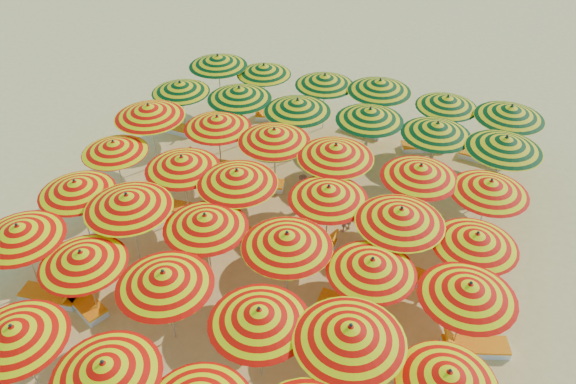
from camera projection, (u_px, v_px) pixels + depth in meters
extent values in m
plane|color=#F6C46D|center=(282.00, 240.00, 18.04)|extent=(120.00, 120.00, 0.00)
cylinder|color=silver|center=(27.00, 361.00, 13.07)|extent=(0.04, 0.04, 2.35)
cone|color=orange|center=(14.00, 333.00, 12.45)|extent=(2.54, 2.54, 0.45)
sphere|color=black|center=(10.00, 325.00, 12.29)|extent=(0.08, 0.08, 0.08)
cone|color=orange|center=(104.00, 369.00, 11.69)|extent=(2.89, 2.89, 0.45)
sphere|color=black|center=(102.00, 362.00, 11.53)|extent=(0.08, 0.08, 0.08)
cylinder|color=silver|center=(30.00, 259.00, 15.68)|extent=(0.05, 0.05, 2.38)
cone|color=orange|center=(19.00, 232.00, 15.05)|extent=(3.06, 3.06, 0.45)
sphere|color=black|center=(16.00, 225.00, 14.88)|extent=(0.08, 0.08, 0.08)
cylinder|color=silver|center=(90.00, 285.00, 14.98)|extent=(0.04, 0.04, 2.30)
cone|color=orange|center=(82.00, 258.00, 14.37)|extent=(3.02, 3.02, 0.44)
sphere|color=black|center=(80.00, 251.00, 14.21)|extent=(0.08, 0.08, 0.08)
cylinder|color=silver|center=(170.00, 307.00, 14.28)|extent=(0.05, 0.05, 2.44)
cone|color=orange|center=(164.00, 278.00, 13.63)|extent=(2.81, 2.81, 0.46)
sphere|color=black|center=(162.00, 271.00, 13.46)|extent=(0.08, 0.08, 0.08)
cylinder|color=silver|center=(261.00, 344.00, 13.40)|extent=(0.05, 0.05, 2.41)
cone|color=orange|center=(259.00, 316.00, 12.75)|extent=(2.60, 2.60, 0.46)
sphere|color=black|center=(259.00, 308.00, 12.59)|extent=(0.08, 0.08, 0.08)
cylinder|color=silver|center=(347.00, 364.00, 12.89)|extent=(0.05, 0.05, 2.56)
cone|color=orange|center=(350.00, 333.00, 12.20)|extent=(3.31, 3.31, 0.49)
sphere|color=black|center=(351.00, 325.00, 12.03)|extent=(0.09, 0.09, 0.09)
cone|color=orange|center=(448.00, 377.00, 11.71)|extent=(2.87, 2.87, 0.42)
sphere|color=black|center=(450.00, 370.00, 11.57)|extent=(0.07, 0.07, 0.07)
cylinder|color=silver|center=(83.00, 213.00, 17.33)|extent=(0.04, 0.04, 2.31)
cone|color=orange|center=(76.00, 187.00, 16.71)|extent=(2.88, 2.88, 0.44)
sphere|color=black|center=(74.00, 180.00, 16.56)|extent=(0.08, 0.08, 0.08)
cylinder|color=silver|center=(134.00, 230.00, 16.51)|extent=(0.05, 0.05, 2.54)
cone|color=orange|center=(127.00, 201.00, 15.84)|extent=(3.30, 3.30, 0.48)
sphere|color=black|center=(126.00, 193.00, 15.67)|extent=(0.08, 0.08, 0.08)
cylinder|color=silver|center=(209.00, 249.00, 16.01)|extent=(0.05, 0.05, 2.39)
cone|color=orange|center=(205.00, 221.00, 15.37)|extent=(3.10, 3.10, 0.46)
sphere|color=black|center=(204.00, 214.00, 15.21)|extent=(0.08, 0.08, 0.08)
cylinder|color=silver|center=(287.00, 268.00, 15.34)|extent=(0.05, 0.05, 2.46)
cone|color=orange|center=(287.00, 240.00, 14.69)|extent=(2.86, 2.86, 0.47)
sphere|color=black|center=(287.00, 232.00, 14.52)|extent=(0.08, 0.08, 0.08)
cylinder|color=silver|center=(368.00, 292.00, 14.74)|extent=(0.04, 0.04, 2.33)
cone|color=orange|center=(372.00, 265.00, 14.12)|extent=(2.73, 2.73, 0.44)
sphere|color=black|center=(373.00, 258.00, 13.96)|extent=(0.08, 0.08, 0.08)
cylinder|color=silver|center=(461.00, 319.00, 14.01)|extent=(0.05, 0.05, 2.40)
cone|color=orange|center=(469.00, 290.00, 13.37)|extent=(2.95, 2.95, 0.46)
sphere|color=black|center=(471.00, 283.00, 13.21)|extent=(0.08, 0.08, 0.08)
cylinder|color=silver|center=(119.00, 170.00, 19.18)|extent=(0.04, 0.04, 2.21)
cone|color=orange|center=(114.00, 147.00, 18.59)|extent=(2.92, 2.92, 0.42)
sphere|color=black|center=(113.00, 141.00, 18.44)|extent=(0.07, 0.07, 0.07)
cylinder|color=silver|center=(186.00, 189.00, 18.21)|extent=(0.05, 0.05, 2.40)
cone|color=orange|center=(182.00, 163.00, 17.57)|extent=(2.74, 2.74, 0.46)
sphere|color=black|center=(181.00, 156.00, 17.40)|extent=(0.08, 0.08, 0.08)
cylinder|color=silver|center=(239.00, 204.00, 17.50)|extent=(0.05, 0.05, 2.49)
cone|color=orange|center=(237.00, 177.00, 16.83)|extent=(3.15, 3.15, 0.47)
sphere|color=black|center=(236.00, 169.00, 16.66)|extent=(0.08, 0.08, 0.08)
cylinder|color=silver|center=(327.00, 220.00, 17.01)|extent=(0.05, 0.05, 2.39)
cone|color=orange|center=(328.00, 193.00, 16.37)|extent=(2.67, 2.67, 0.46)
sphere|color=black|center=(329.00, 186.00, 16.21)|extent=(0.08, 0.08, 0.08)
cylinder|color=silver|center=(396.00, 244.00, 16.05)|extent=(0.05, 0.05, 2.52)
cone|color=orange|center=(401.00, 215.00, 15.38)|extent=(3.32, 3.32, 0.48)
sphere|color=black|center=(402.00, 208.00, 15.21)|extent=(0.08, 0.08, 0.08)
cylinder|color=silver|center=(469.00, 266.00, 15.50)|extent=(0.04, 0.04, 2.32)
cone|color=orange|center=(476.00, 240.00, 14.89)|extent=(2.64, 2.64, 0.44)
sphere|color=black|center=(478.00, 232.00, 14.73)|extent=(0.08, 0.08, 0.08)
cylinder|color=silver|center=(153.00, 137.00, 20.55)|extent=(0.05, 0.05, 2.53)
cone|color=orange|center=(149.00, 111.00, 19.87)|extent=(2.66, 2.66, 0.48)
sphere|color=black|center=(148.00, 104.00, 19.70)|extent=(0.08, 0.08, 0.08)
cylinder|color=silver|center=(220.00, 147.00, 20.18)|extent=(0.05, 0.05, 2.38)
cone|color=orange|center=(217.00, 122.00, 19.55)|extent=(2.89, 2.89, 0.45)
sphere|color=black|center=(217.00, 115.00, 19.39)|extent=(0.08, 0.08, 0.08)
cylinder|color=silver|center=(275.00, 161.00, 19.37)|extent=(0.05, 0.05, 2.47)
cone|color=orange|center=(274.00, 135.00, 18.71)|extent=(3.07, 3.07, 0.47)
sphere|color=black|center=(274.00, 128.00, 18.54)|extent=(0.08, 0.08, 0.08)
cylinder|color=silver|center=(334.00, 178.00, 18.56)|extent=(0.05, 0.05, 2.51)
cone|color=orange|center=(336.00, 151.00, 17.90)|extent=(3.20, 3.20, 0.48)
sphere|color=black|center=(336.00, 144.00, 17.73)|extent=(0.08, 0.08, 0.08)
cylinder|color=silver|center=(415.00, 198.00, 17.81)|extent=(0.05, 0.05, 2.42)
cone|color=orange|center=(420.00, 171.00, 17.16)|extent=(2.93, 2.93, 0.46)
sphere|color=black|center=(421.00, 164.00, 17.00)|extent=(0.08, 0.08, 0.08)
cylinder|color=silver|center=(483.00, 213.00, 17.26)|extent=(0.05, 0.05, 2.37)
cone|color=orange|center=(490.00, 187.00, 16.63)|extent=(2.66, 2.66, 0.45)
sphere|color=black|center=(492.00, 180.00, 16.47)|extent=(0.08, 0.08, 0.08)
cylinder|color=silver|center=(183.00, 109.00, 22.41)|extent=(0.04, 0.04, 2.27)
cone|color=#776C07|center=(180.00, 87.00, 21.80)|extent=(2.92, 2.92, 0.43)
sphere|color=black|center=(180.00, 81.00, 21.65)|extent=(0.08, 0.08, 0.08)
cylinder|color=silver|center=(241.00, 118.00, 21.71)|extent=(0.05, 0.05, 2.46)
cone|color=#776C07|center=(239.00, 93.00, 21.05)|extent=(3.23, 3.23, 0.47)
sphere|color=black|center=(239.00, 87.00, 20.88)|extent=(0.08, 0.08, 0.08)
cylinder|color=silver|center=(297.00, 131.00, 20.95)|extent=(0.05, 0.05, 2.47)
cone|color=#776C07|center=(297.00, 105.00, 20.29)|extent=(3.01, 3.01, 0.47)
sphere|color=black|center=(298.00, 99.00, 20.12)|extent=(0.08, 0.08, 0.08)
cylinder|color=silver|center=(367.00, 139.00, 20.50)|extent=(0.05, 0.05, 2.44)
cone|color=#776C07|center=(370.00, 114.00, 19.85)|extent=(3.21, 3.21, 0.46)
sphere|color=black|center=(371.00, 108.00, 19.69)|extent=(0.08, 0.08, 0.08)
cylinder|color=silver|center=(432.00, 154.00, 19.78)|extent=(0.05, 0.05, 2.41)
cone|color=#776C07|center=(437.00, 129.00, 19.14)|extent=(3.20, 3.20, 0.46)
sphere|color=black|center=(438.00, 122.00, 18.97)|extent=(0.08, 0.08, 0.08)
cylinder|color=silver|center=(498.00, 170.00, 18.91)|extent=(0.05, 0.05, 2.51)
cone|color=#776C07|center=(505.00, 143.00, 18.24)|extent=(3.21, 3.21, 0.48)
sphere|color=black|center=(507.00, 136.00, 18.08)|extent=(0.08, 0.08, 0.08)
cylinder|color=silver|center=(220.00, 84.00, 23.95)|extent=(0.05, 0.05, 2.46)
cone|color=#776C07|center=(218.00, 61.00, 23.29)|extent=(3.08, 3.08, 0.47)
sphere|color=black|center=(217.00, 55.00, 23.13)|extent=(0.08, 0.08, 0.08)
cylinder|color=silver|center=(264.00, 91.00, 23.66)|extent=(0.04, 0.04, 2.26)
cone|color=#776C07|center=(264.00, 69.00, 23.05)|extent=(2.53, 2.53, 0.43)
sphere|color=black|center=(264.00, 64.00, 22.90)|extent=(0.08, 0.08, 0.08)
cylinder|color=silver|center=(324.00, 103.00, 22.74)|extent=(0.04, 0.04, 2.36)
cone|color=#776C07|center=(325.00, 80.00, 22.11)|extent=(2.63, 2.63, 0.45)
sphere|color=black|center=(325.00, 74.00, 21.95)|extent=(0.08, 0.08, 0.08)
cylinder|color=silver|center=(377.00, 110.00, 22.15)|extent=(0.05, 0.05, 2.48)
cone|color=#776C07|center=(380.00, 85.00, 21.49)|extent=(2.89, 2.89, 0.47)
sphere|color=black|center=(381.00, 79.00, 21.33)|extent=(0.08, 0.08, 0.08)
cylinder|color=silver|center=(443.00, 125.00, 21.45)|extent=(0.04, 0.04, 2.30)
cone|color=#776C07|center=(447.00, 102.00, 20.83)|extent=(2.43, 2.43, 0.44)
sphere|color=black|center=(448.00, 96.00, 20.68)|extent=(0.08, 0.08, 0.08)
cylinder|color=silver|center=(503.00, 137.00, 20.58)|extent=(0.05, 0.05, 2.48)
cone|color=#776C07|center=(511.00, 112.00, 19.92)|extent=(2.87, 2.87, 0.47)
sphere|color=black|center=(512.00, 105.00, 19.75)|extent=(0.08, 0.08, 0.08)
cube|color=white|center=(50.00, 297.00, 16.03)|extent=(1.77, 0.82, 0.20)
cube|color=orange|center=(49.00, 293.00, 15.95)|extent=(1.77, 0.82, 0.06)
cube|color=orange|center=(70.00, 293.00, 15.69)|extent=(0.44, 0.63, 0.48)
cube|color=white|center=(84.00, 303.00, 15.84)|extent=(1.79, 1.20, 0.20)
cube|color=orange|center=(83.00, 300.00, 15.76)|extent=(1.79, 1.20, 0.06)
cube|color=orange|center=(69.00, 281.00, 16.02)|extent=(0.56, 0.68, 0.48)
cube|color=white|center=(348.00, 307.00, 15.72)|extent=(1.71, 0.62, 0.20)
cube|color=orange|center=(348.00, 304.00, 15.64)|extent=(1.71, 0.62, 0.06)
cube|color=orange|center=(373.00, 306.00, 15.29)|extent=(0.38, 0.59, 0.48)
cube|color=white|center=(475.00, 348.00, 14.65)|extent=(1.80, 1.11, 0.20)
cube|color=orange|center=(476.00, 345.00, 14.57)|extent=(1.80, 1.11, 0.06)
cube|color=orange|center=(450.00, 338.00, 14.45)|extent=(0.54, 0.67, 0.48)
cube|color=white|center=(177.00, 209.00, 19.12)|extent=(1.75, 0.76, 0.20)
cube|color=orange|center=(176.00, 206.00, 19.04)|extent=(1.75, 0.76, 0.06)
cube|color=orange|center=(157.00, 198.00, 19.05)|extent=(0.43, 0.62, 0.48)
cube|color=white|center=(255.00, 238.00, 17.98)|extent=(1.76, 0.77, 0.20)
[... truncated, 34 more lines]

